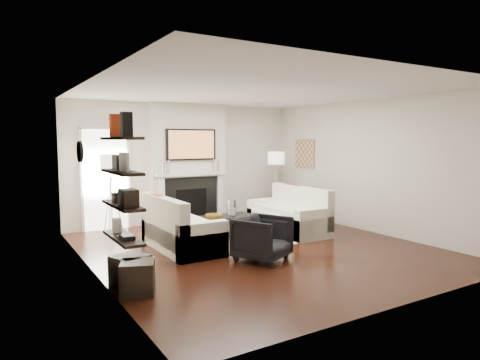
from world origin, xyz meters
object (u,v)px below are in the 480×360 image
lamp_left_shade (110,162)px  lamp_right_shade (276,158)px  loveseat_left_base (182,237)px  ottoman_near (130,271)px  coffee_table (225,217)px  armchair (262,236)px  loveseat_right_base (288,222)px

lamp_left_shade → lamp_right_shade: bearing=-3.5°
loveseat_left_base → ottoman_near: bearing=-133.5°
coffee_table → armchair: armchair is taller
loveseat_right_base → lamp_left_shade: bearing=150.3°
armchair → loveseat_right_base: bearing=15.7°
coffee_table → lamp_right_shade: bearing=30.4°
loveseat_right_base → armchair: (-1.58, -1.40, 0.17)m
loveseat_left_base → lamp_right_shade: (3.18, 1.63, 1.24)m
loveseat_left_base → loveseat_right_base: size_ratio=1.00×
loveseat_left_base → lamp_left_shade: (-0.72, 1.87, 1.24)m
loveseat_right_base → lamp_right_shade: size_ratio=4.50×
coffee_table → loveseat_right_base: bearing=-12.4°
lamp_left_shade → lamp_right_shade: size_ratio=1.00×
armchair → ottoman_near: (-2.14, -0.11, -0.18)m
loveseat_right_base → loveseat_left_base: bearing=-177.5°
coffee_table → ottoman_near: size_ratio=2.75×
loveseat_left_base → armchair: size_ratio=2.37×
coffee_table → ottoman_near: 3.02m
armchair → coffee_table: bearing=54.9°
armchair → lamp_right_shade: bearing=25.0°
loveseat_right_base → lamp_right_shade: bearing=62.3°
lamp_left_shade → lamp_right_shade: (3.90, -0.24, 0.00)m
loveseat_left_base → ottoman_near: 1.94m
loveseat_right_base → ottoman_near: size_ratio=4.50×
ottoman_near → armchair: bearing=3.1°
ottoman_near → lamp_right_shade: bearing=33.9°
armchair → ottoman_near: bearing=157.2°
loveseat_right_base → armchair: bearing=-138.5°
loveseat_left_base → ottoman_near: loveseat_left_base is taller
loveseat_left_base → coffee_table: size_ratio=1.64×
loveseat_right_base → coffee_table: 1.35m
lamp_right_shade → loveseat_right_base: bearing=-117.7°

